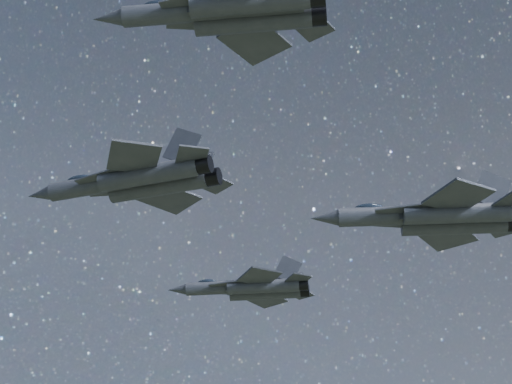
{
  "coord_description": "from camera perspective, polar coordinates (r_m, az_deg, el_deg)",
  "views": [
    {
      "loc": [
        0.93,
        -65.1,
        106.41
      ],
      "look_at": [
        -1.89,
        -0.34,
        142.99
      ],
      "focal_mm": 60.0,
      "sensor_mm": 36.0,
      "label": 1
    }
  ],
  "objects": [
    {
      "name": "jet_left",
      "position": [
        87.02,
        -0.23,
        -6.42
      ],
      "size": [
        15.13,
        10.66,
        3.83
      ],
      "rotation": [
        0.0,
        0.0,
        -0.07
      ],
      "color": "#2C2E37"
    },
    {
      "name": "jet_slot",
      "position": [
        79.84,
        12.0,
        -1.63
      ],
      "size": [
        19.92,
        14.17,
        5.07
      ],
      "rotation": [
        0.0,
        0.0,
        -0.03
      ],
      "color": "#2C2E37"
    },
    {
      "name": "jet_right",
      "position": [
        56.35,
        -1.59,
        11.98
      ],
      "size": [
        16.03,
        11.3,
        4.06
      ],
      "rotation": [
        0.0,
        0.0,
        -0.07
      ],
      "color": "#2C2E37"
    },
    {
      "name": "jet_lead",
      "position": [
        78.51,
        -7.85,
        0.8
      ],
      "size": [
        19.95,
        13.51,
        5.02
      ],
      "rotation": [
        0.0,
        0.0,
        -0.27
      ],
      "color": "#2C2E37"
    }
  ]
}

